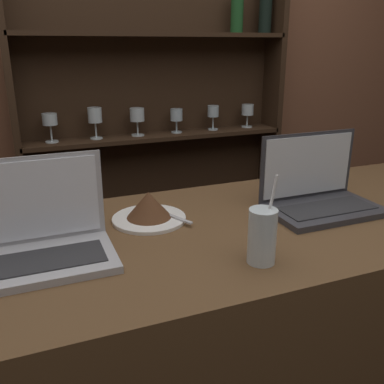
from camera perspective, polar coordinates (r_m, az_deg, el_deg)
The scene contains 7 objects.
bar_counter at distance 1.47m, azimuth 4.19°, elevation -22.75°, with size 1.95×0.70×1.00m.
back_wall at distance 2.19m, azimuth -9.04°, elevation 15.53°, with size 7.00×0.06×2.70m.
back_shelf at distance 2.21m, azimuth -4.63°, elevation 6.16°, with size 1.33×0.18×1.90m.
laptop_near at distance 1.05m, azimuth -20.03°, elevation -5.79°, with size 0.34×0.21×0.23m.
laptop_far at distance 1.35m, azimuth 16.47°, elevation -0.10°, with size 0.33×0.21×0.22m.
cake_plate at distance 1.22m, azimuth -5.77°, elevation -2.19°, with size 0.21×0.21×0.09m.
water_glass at distance 0.99m, azimuth 9.34°, elevation -5.80°, with size 0.07×0.07×0.21m.
Camera 1 is at (-0.50, -0.63, 1.48)m, focal length 40.00 mm.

